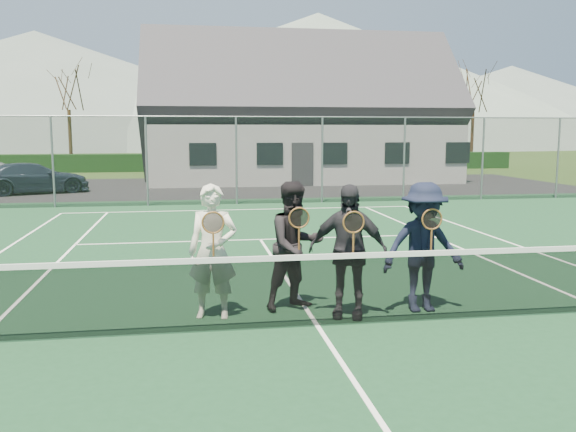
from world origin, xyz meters
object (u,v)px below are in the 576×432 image
tennis_net (318,287)px  player_d (423,247)px  player_b (296,246)px  clubhouse (298,102)px  player_c (348,251)px  player_a (213,251)px  car_c (33,178)px

tennis_net → player_d: (1.58, 0.45, 0.38)m
tennis_net → player_d: size_ratio=6.49×
player_b → player_d: same height
tennis_net → clubhouse: size_ratio=0.75×
clubhouse → player_c: size_ratio=8.67×
player_a → tennis_net: bearing=-25.0°
clubhouse → player_a: 24.18m
player_a → player_b: same height
car_c → clubhouse: size_ratio=0.28×
car_c → player_d: size_ratio=2.39×
tennis_net → player_b: size_ratio=6.49×
player_d → tennis_net: bearing=-164.1°
player_a → player_d: same height
tennis_net → player_a: player_a is taller
tennis_net → clubhouse: bearing=80.5°
player_a → player_b: size_ratio=1.00×
player_a → player_d: size_ratio=1.00×
tennis_net → player_c: bearing=36.5°
clubhouse → player_b: bearing=-100.1°
player_b → player_d: 1.77m
tennis_net → player_a: size_ratio=6.49×
player_c → player_d: bearing=4.9°
player_c → player_d: (1.10, 0.09, -0.00)m
clubhouse → player_c: 24.10m
tennis_net → player_d: 1.69m
player_c → player_d: same height
player_b → player_c: size_ratio=1.00×
car_c → clubhouse: bearing=-88.2°
tennis_net → player_d: bearing=15.9°
clubhouse → tennis_net: bearing=-99.5°
player_a → player_b: (1.16, 0.25, -0.00)m
player_a → player_c: bearing=-7.9°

